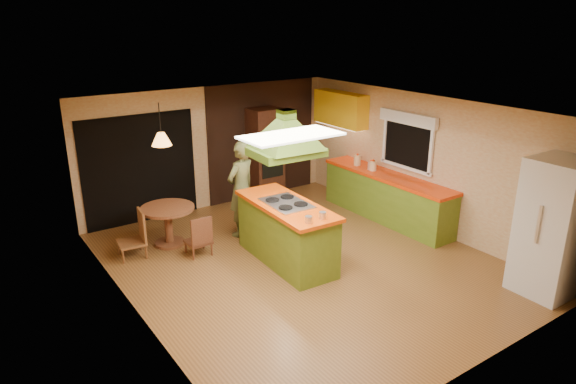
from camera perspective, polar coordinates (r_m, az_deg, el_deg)
ground at (r=8.49m, az=1.76°, el=-7.78°), size 6.50×6.50×0.00m
room_walls at (r=8.00m, az=1.85°, el=0.22°), size 5.50×6.50×6.50m
ceiling_plane at (r=7.69m, az=1.95°, el=9.07°), size 6.50×6.50×0.00m
brick_panel at (r=11.25m, az=-2.86°, el=5.79°), size 2.64×0.03×2.50m
nook_opening at (r=10.17m, az=-16.09°, el=2.43°), size 2.20×0.03×2.10m
right_counter at (r=10.23m, az=10.87°, el=-0.52°), size 0.62×3.05×0.92m
upper_cabinets at (r=11.06m, az=5.86°, el=9.18°), size 0.34×1.40×0.70m
window_right at (r=9.92m, az=13.17°, el=6.58°), size 0.12×1.35×1.06m
fluor_panel at (r=6.11m, az=0.37°, el=6.29°), size 1.20×0.60×0.03m
kitchen_island at (r=8.32m, az=-0.17°, el=-4.49°), size 0.90×2.06×1.02m
range_hood at (r=7.79m, az=-0.19°, el=7.33°), size 1.09×0.81×0.80m
man at (r=9.24m, az=-5.23°, el=0.33°), size 0.74×0.61×1.75m
refrigerator at (r=8.16m, az=27.44°, el=-3.51°), size 0.84×0.79×2.00m
wall_oven at (r=11.02m, az=-2.56°, el=4.16°), size 0.66×0.60×2.00m
dining_table at (r=9.16m, az=-13.19°, el=-2.88°), size 0.93×0.93×0.70m
chair_left at (r=8.90m, az=-17.08°, el=-4.55°), size 0.48×0.48×0.79m
chair_near at (r=8.74m, az=-9.99°, el=-4.69°), size 0.40×0.40×0.71m
pendant_lamp at (r=8.74m, az=-13.89°, el=5.73°), size 0.42×0.42×0.21m
canister_large at (r=10.59m, az=7.72°, el=3.51°), size 0.15×0.15×0.21m
canister_medium at (r=10.27m, az=9.44°, el=2.87°), size 0.15×0.15×0.19m
canister_small at (r=10.31m, az=9.19°, el=2.90°), size 0.16×0.16×0.16m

